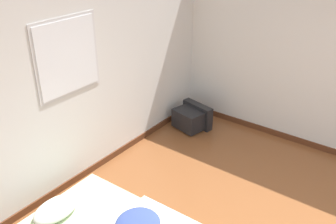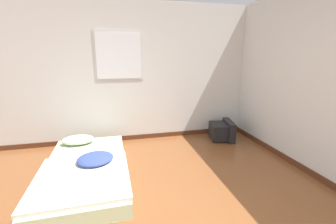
% 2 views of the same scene
% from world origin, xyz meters
% --- Properties ---
extents(wall_back, '(7.29, 0.08, 2.60)m').
position_xyz_m(wall_back, '(-0.00, 2.95, 1.29)').
color(wall_back, silver).
rests_on(wall_back, ground_plane).
extents(crt_tv, '(0.52, 0.58, 0.38)m').
position_xyz_m(crt_tv, '(1.87, 2.51, 0.18)').
color(crt_tv, black).
rests_on(crt_tv, ground_plane).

